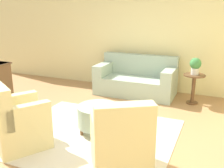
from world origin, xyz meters
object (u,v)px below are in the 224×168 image
(couch, at_px, (136,80))
(potted_plant_on_side_table, at_px, (195,65))
(armchair_right, at_px, (121,145))
(side_table, at_px, (194,84))
(armchair_left, at_px, (16,123))
(ottoman_table, at_px, (98,116))

(couch, bearing_deg, potted_plant_on_side_table, -7.13)
(armchair_right, bearing_deg, side_table, 79.86)
(armchair_left, bearing_deg, side_table, 53.77)
(couch, relative_size, armchair_right, 1.88)
(couch, distance_m, armchair_right, 3.24)
(armchair_right, bearing_deg, armchair_left, 180.00)
(armchair_right, xyz_separation_m, ottoman_table, (-0.75, 0.90, -0.09))
(armchair_left, relative_size, potted_plant_on_side_table, 2.76)
(couch, xyz_separation_m, potted_plant_on_side_table, (1.35, -0.17, 0.52))
(armchair_right, xyz_separation_m, potted_plant_on_side_table, (0.53, 2.97, 0.46))
(couch, xyz_separation_m, armchair_right, (0.82, -3.14, 0.06))
(ottoman_table, distance_m, potted_plant_on_side_table, 2.50)
(armchair_left, distance_m, ottoman_table, 1.27)
(ottoman_table, height_order, side_table, side_table)
(armchair_left, height_order, armchair_right, same)
(armchair_left, relative_size, side_table, 1.52)
(armchair_left, bearing_deg, potted_plant_on_side_table, 53.77)
(armchair_left, distance_m, side_table, 3.68)
(potted_plant_on_side_table, bearing_deg, side_table, 90.00)
(armchair_right, distance_m, side_table, 3.02)
(armchair_right, height_order, side_table, armchair_right)
(ottoman_table, distance_m, side_table, 2.44)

